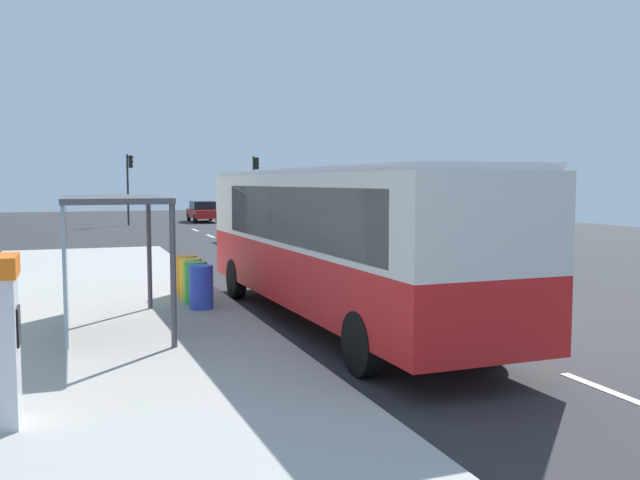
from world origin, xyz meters
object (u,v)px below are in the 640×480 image
object	(u,v)px
recycling_bin_blue	(201,287)
traffic_light_far_side	(129,178)
bus	(336,236)
bus_shelter	(95,228)
traffic_light_near_side	(255,179)
recycling_bin_yellow	(191,279)
sedan_near	(203,211)
recycling_bin_green	(196,283)
recycling_bin_orange	(186,275)
white_van	(269,215)

from	to	relation	value
recycling_bin_blue	traffic_light_far_side	distance (m)	34.16
bus	bus_shelter	xyz separation A→B (m)	(-4.70, 0.24, 0.25)
bus	recycling_bin_blue	distance (m)	3.26
traffic_light_near_side	traffic_light_far_side	size ratio (longest dim) A/B	0.99
bus	recycling_bin_yellow	world-z (taller)	bus
bus	bus_shelter	bearing A→B (deg)	177.03
sedan_near	bus_shelter	distance (m)	38.86
recycling_bin_green	bus_shelter	distance (m)	3.43
recycling_bin_yellow	recycling_bin_blue	bearing A→B (deg)	-90.00
bus	traffic_light_far_side	world-z (taller)	traffic_light_far_side
recycling_bin_yellow	traffic_light_near_side	xyz separation A→B (m)	(9.70, 31.84, 2.52)
bus_shelter	recycling_bin_blue	bearing A→B (deg)	33.93
traffic_light_near_side	traffic_light_far_side	world-z (taller)	traffic_light_far_side
sedan_near	bus_shelter	world-z (taller)	bus_shelter
recycling_bin_blue	bus_shelter	world-z (taller)	bus_shelter
recycling_bin_green	traffic_light_far_side	world-z (taller)	traffic_light_far_side
bus	traffic_light_far_side	size ratio (longest dim) A/B	2.30
sedan_near	bus_shelter	bearing A→B (deg)	-102.97
recycling_bin_yellow	recycling_bin_green	bearing A→B (deg)	-90.00
recycling_bin_blue	traffic_light_near_side	world-z (taller)	traffic_light_near_side
sedan_near	recycling_bin_green	xyz separation A→B (m)	(-6.50, -35.66, -0.14)
recycling_bin_orange	bus_shelter	size ratio (longest dim) A/B	0.24
sedan_near	recycling_bin_orange	bearing A→B (deg)	-100.74
recycling_bin_yellow	traffic_light_far_side	world-z (taller)	traffic_light_far_side
recycling_bin_yellow	traffic_light_far_side	distance (m)	32.76
traffic_light_near_side	white_van	bearing A→B (deg)	-101.92
bus	sedan_near	world-z (taller)	bus
sedan_near	recycling_bin_blue	bearing A→B (deg)	-100.14
traffic_light_near_side	recycling_bin_blue	bearing A→B (deg)	-106.27
bus	traffic_light_far_side	bearing A→B (deg)	92.22
sedan_near	recycling_bin_blue	world-z (taller)	sedan_near
traffic_light_near_side	bus	bearing A→B (deg)	-101.66
sedan_near	traffic_light_near_side	bearing A→B (deg)	-44.18
traffic_light_far_side	bus_shelter	world-z (taller)	traffic_light_far_side
recycling_bin_yellow	recycling_bin_orange	bearing A→B (deg)	90.00
bus	recycling_bin_green	size ratio (longest dim) A/B	11.66
recycling_bin_blue	traffic_light_near_side	distance (m)	34.72
white_van	recycling_bin_green	xyz separation A→B (m)	(-6.40, -16.89, -0.69)
recycling_bin_orange	recycling_bin_blue	bearing A→B (deg)	-90.00
bus	traffic_light_near_side	distance (m)	35.74
white_van	recycling_bin_blue	world-z (taller)	white_van
bus	white_van	bearing A→B (deg)	78.56
white_van	bus_shelter	distance (m)	20.95
bus	white_van	world-z (taller)	bus
sedan_near	recycling_bin_yellow	size ratio (longest dim) A/B	4.64
recycling_bin_green	recycling_bin_yellow	xyz separation A→B (m)	(0.00, 0.70, 0.00)
sedan_near	recycling_bin_green	distance (m)	36.24
bus	traffic_light_near_side	xyz separation A→B (m)	(7.22, 34.98, 1.33)
recycling_bin_blue	recycling_bin_orange	bearing A→B (deg)	90.00
bus_shelter	white_van	bearing A→B (deg)	65.71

